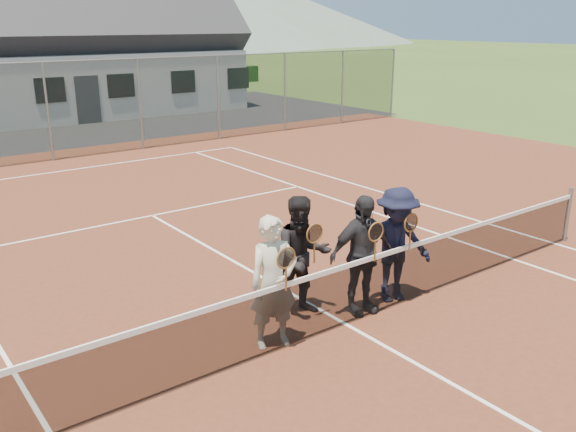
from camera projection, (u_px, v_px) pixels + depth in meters
name	position (u px, v px, depth m)	size (l,w,h in m)	color
ground	(3.00, 132.00, 23.90)	(220.00, 220.00, 0.00)	#334C1B
court_surface	(346.00, 325.00, 8.70)	(30.00, 30.00, 0.02)	#562819
hill_east	(219.00, 5.00, 110.33)	(90.00, 90.00, 14.00)	#56685D
court_markings	(346.00, 324.00, 8.70)	(11.03, 23.83, 0.01)	white
tennis_net	(347.00, 291.00, 8.54)	(11.68, 0.08, 1.10)	slate
perimeter_fence	(48.00, 112.00, 18.50)	(30.07, 0.07, 3.02)	slate
clubhouse	(61.00, 25.00, 28.02)	(15.60, 8.20, 7.70)	silver
player_a	(274.00, 283.00, 7.90)	(0.74, 0.58, 1.80)	beige
player_b	(302.00, 257.00, 8.77)	(1.05, 0.92, 1.80)	black
player_c	(361.00, 255.00, 8.83)	(1.11, 0.60, 1.80)	#232227
player_d	(396.00, 245.00, 9.22)	(1.31, 0.99, 1.80)	black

